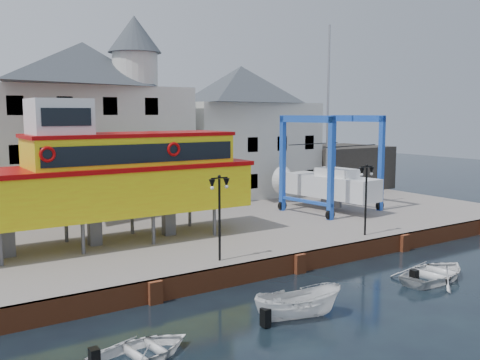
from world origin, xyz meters
TOP-DOWN VIEW (x-y plane):
  - ground at (0.00, 0.00)m, footprint 140.00×140.00m
  - hardstanding at (0.00, 11.00)m, footprint 44.00×22.00m
  - quay_wall at (-0.00, 0.10)m, footprint 44.00×0.47m
  - building_white_main at (-4.87, 18.39)m, footprint 14.00×8.30m
  - building_white_right at (9.00, 19.00)m, footprint 12.00×8.00m
  - shed_dark at (19.00, 17.00)m, footprint 8.00×7.00m
  - lamp_post_left at (-4.00, 1.20)m, footprint 1.12×0.32m
  - lamp_post_right at (6.00, 1.20)m, footprint 1.12×0.32m
  - tour_boat at (-8.03, 7.56)m, footprint 18.07×4.44m
  - travel_lift at (9.80, 9.08)m, footprint 6.78×9.08m
  - motorboat_a at (-3.96, -4.73)m, footprint 3.91×2.36m
  - motorboat_b at (4.93, -4.52)m, footprint 4.82×3.71m
  - motorboat_d at (-10.52, -4.56)m, footprint 3.89×3.00m

SIDE VIEW (x-z plane):
  - ground at x=0.00m, z-range 0.00..0.00m
  - motorboat_a at x=-3.96m, z-range -0.71..0.71m
  - motorboat_b at x=4.93m, z-range -0.46..0.46m
  - motorboat_d at x=-10.52m, z-range -0.37..0.37m
  - hardstanding at x=0.00m, z-range 0.00..1.00m
  - quay_wall at x=0.00m, z-range 0.00..1.00m
  - shed_dark at x=19.00m, z-range 1.00..5.00m
  - travel_lift at x=9.80m, z-range -3.47..9.95m
  - lamp_post_left at x=-4.00m, z-range 2.07..6.27m
  - lamp_post_right at x=6.00m, z-range 2.07..6.27m
  - tour_boat at x=-8.03m, z-range 0.78..8.64m
  - building_white_right at x=9.00m, z-range 1.00..12.20m
  - building_white_main at x=-4.87m, z-range 0.34..14.34m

